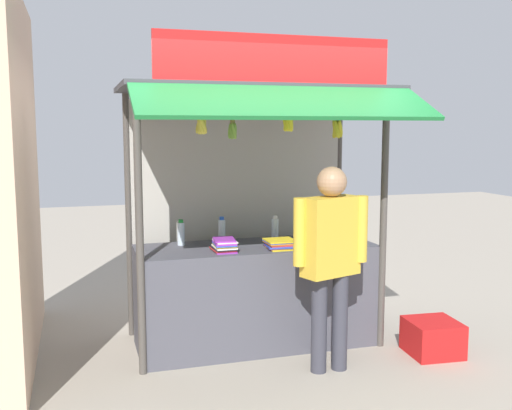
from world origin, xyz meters
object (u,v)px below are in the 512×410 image
object	(u,v)px
magazine_stack_center	(281,244)
banana_bunch_inner_right	(288,122)
water_bottle_far_right	(222,230)
banana_bunch_inner_left	(337,129)
vendor_person	(331,250)
water_bottle_right	(275,229)
water_bottle_far_left	(181,233)
magazine_stack_front_right	(224,245)
plastic_crate	(433,337)
banana_bunch_leftmost	(202,125)
magazine_stack_left	(320,244)
banana_bunch_rightmost	(233,130)

from	to	relation	value
magazine_stack_center	banana_bunch_inner_right	world-z (taller)	banana_bunch_inner_right
water_bottle_far_right	magazine_stack_center	distance (m)	0.59
water_bottle_far_right	banana_bunch_inner_left	distance (m)	1.37
water_bottle_far_right	banana_bunch_inner_right	bearing A→B (deg)	-62.87
vendor_person	banana_bunch_inner_right	bearing A→B (deg)	116.52
water_bottle_right	magazine_stack_center	xyz separation A→B (m)	(-0.06, -0.34, -0.07)
water_bottle_far_left	magazine_stack_front_right	bearing A→B (deg)	-50.85
water_bottle_right	plastic_crate	xyz separation A→B (m)	(1.12, -0.82, -0.84)
banana_bunch_inner_left	banana_bunch_leftmost	bearing A→B (deg)	179.91
water_bottle_right	magazine_stack_center	bearing A→B (deg)	-100.53
magazine_stack_center	plastic_crate	world-z (taller)	magazine_stack_center
water_bottle_far_right	magazine_stack_center	world-z (taller)	water_bottle_far_right
water_bottle_right	vendor_person	bearing A→B (deg)	-80.21
magazine_stack_left	banana_bunch_inner_left	bearing A→B (deg)	-80.35
plastic_crate	banana_bunch_inner_left	bearing A→B (deg)	166.21
water_bottle_far_left	banana_bunch_rightmost	bearing A→B (deg)	-66.22
magazine_stack_center	banana_bunch_inner_right	size ratio (longest dim) A/B	1.12
banana_bunch_leftmost	banana_bunch_inner_left	world-z (taller)	same
magazine_stack_center	banana_bunch_inner_right	distance (m)	1.05
banana_bunch_rightmost	vendor_person	bearing A→B (deg)	-20.19
water_bottle_far_right	banana_bunch_leftmost	size ratio (longest dim) A/B	0.87
magazine_stack_center	vendor_person	world-z (taller)	vendor_person
water_bottle_far_right	banana_bunch_inner_left	world-z (taller)	banana_bunch_inner_left
water_bottle_far_left	plastic_crate	bearing A→B (deg)	-23.69
water_bottle_far_left	magazine_stack_center	size ratio (longest dim) A/B	0.84
banana_bunch_inner_left	banana_bunch_rightmost	bearing A→B (deg)	-180.00
magazine_stack_front_right	vendor_person	distance (m)	0.89
magazine_stack_front_right	magazine_stack_center	bearing A→B (deg)	-2.75
water_bottle_far_right	magazine_stack_front_right	world-z (taller)	water_bottle_far_right
water_bottle_far_right	banana_bunch_inner_right	xyz separation A→B (m)	(0.36, -0.71, 0.94)
magazine_stack_left	banana_bunch_inner_left	world-z (taller)	banana_bunch_inner_left
banana_bunch_inner_right	magazine_stack_left	bearing A→B (deg)	31.03
banana_bunch_inner_right	vendor_person	xyz separation A→B (m)	(0.26, -0.26, -0.96)
vendor_person	banana_bunch_rightmost	bearing A→B (deg)	141.52
banana_bunch_rightmost	water_bottle_far_right	bearing A→B (deg)	83.43
banana_bunch_inner_right	banana_bunch_rightmost	bearing A→B (deg)	-179.92
water_bottle_right	water_bottle_far_left	distance (m)	0.84
water_bottle_far_left	magazine_stack_center	xyz separation A→B (m)	(0.77, -0.38, -0.07)
water_bottle_far_right	water_bottle_right	bearing A→B (deg)	-10.72
water_bottle_far_left	magazine_stack_front_right	xyz separation A→B (m)	(0.29, -0.36, -0.05)
magazine_stack_center	banana_bunch_inner_left	bearing A→B (deg)	-36.79
water_bottle_far_right	water_bottle_far_left	xyz separation A→B (m)	(-0.37, -0.05, -0.00)
magazine_stack_center	banana_bunch_inner_right	bearing A→B (deg)	-98.54
water_bottle_right	banana_bunch_inner_left	distance (m)	1.13
banana_bunch_inner_right	water_bottle_far_left	bearing A→B (deg)	138.09
water_bottle_far_right	magazine_stack_left	bearing A→B (deg)	-33.26
water_bottle_far_right	banana_bunch_inner_right	size ratio (longest dim) A/B	0.95
banana_bunch_inner_left	vendor_person	distance (m)	0.96
magazine_stack_front_right	banana_bunch_inner_left	world-z (taller)	banana_bunch_inner_left
magazine_stack_front_right	banana_bunch_rightmost	xyz separation A→B (m)	(-0.00, -0.30, 0.93)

